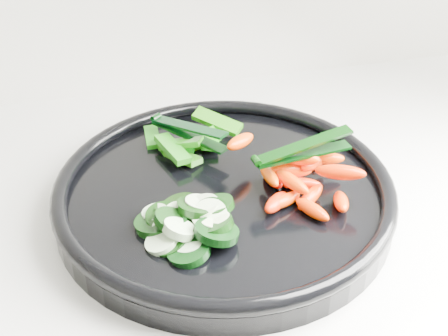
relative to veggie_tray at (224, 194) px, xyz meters
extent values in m
cube|color=silver|center=(-0.05, 0.01, -0.04)|extent=(2.02, 0.62, 0.03)
cylinder|color=black|center=(0.00, 0.00, -0.01)|extent=(0.44, 0.44, 0.02)
torus|color=black|center=(0.00, 0.00, 0.01)|extent=(0.45, 0.45, 0.02)
cylinder|color=black|center=(-0.08, -0.07, 0.01)|extent=(0.05, 0.05, 0.02)
cylinder|color=beige|center=(-0.08, -0.07, 0.01)|extent=(0.04, 0.04, 0.02)
cylinder|color=black|center=(-0.06, -0.03, 0.01)|extent=(0.05, 0.06, 0.03)
cylinder|color=#D7FCC9|center=(-0.07, -0.05, 0.01)|extent=(0.05, 0.05, 0.02)
cylinder|color=black|center=(-0.07, -0.05, 0.01)|extent=(0.05, 0.04, 0.02)
cylinder|color=#E2F6C5|center=(-0.06, -0.03, 0.01)|extent=(0.04, 0.04, 0.02)
cylinder|color=black|center=(-0.06, -0.09, 0.01)|extent=(0.06, 0.06, 0.02)
cylinder|color=#B4D1A7|center=(-0.06, -0.08, 0.01)|extent=(0.04, 0.04, 0.02)
cylinder|color=black|center=(-0.05, -0.03, 0.01)|extent=(0.06, 0.06, 0.02)
cylinder|color=#D7F9C7|center=(-0.04, -0.03, 0.01)|extent=(0.04, 0.04, 0.02)
cylinder|color=black|center=(-0.08, -0.04, 0.01)|extent=(0.06, 0.06, 0.02)
cylinder|color=#D5F1C1|center=(-0.08, -0.03, 0.01)|extent=(0.04, 0.04, 0.01)
cylinder|color=black|center=(-0.07, -0.04, 0.01)|extent=(0.06, 0.06, 0.02)
cylinder|color=#DBF5C4|center=(-0.07, -0.05, 0.01)|extent=(0.03, 0.03, 0.01)
cylinder|color=black|center=(-0.07, -0.05, 0.01)|extent=(0.06, 0.06, 0.03)
cylinder|color=#B5D4A9|center=(-0.08, -0.03, 0.01)|extent=(0.03, 0.03, 0.02)
cylinder|color=black|center=(-0.03, -0.07, 0.02)|extent=(0.05, 0.05, 0.03)
cylinder|color=beige|center=(-0.02, -0.07, 0.02)|extent=(0.04, 0.04, 0.02)
cylinder|color=black|center=(-0.04, -0.04, 0.02)|extent=(0.06, 0.06, 0.02)
cylinder|color=beige|center=(-0.03, -0.04, 0.02)|extent=(0.04, 0.04, 0.02)
cylinder|color=black|center=(-0.07, -0.06, 0.02)|extent=(0.05, 0.05, 0.03)
cylinder|color=beige|center=(-0.06, -0.07, 0.02)|extent=(0.03, 0.04, 0.02)
cylinder|color=black|center=(-0.03, -0.05, 0.02)|extent=(0.04, 0.04, 0.03)
cylinder|color=beige|center=(-0.03, -0.06, 0.02)|extent=(0.04, 0.04, 0.03)
cylinder|color=black|center=(-0.02, -0.04, 0.02)|extent=(0.06, 0.06, 0.02)
cylinder|color=beige|center=(-0.03, -0.04, 0.02)|extent=(0.04, 0.04, 0.02)
cylinder|color=black|center=(-0.03, -0.08, 0.02)|extent=(0.06, 0.06, 0.02)
cylinder|color=beige|center=(-0.03, -0.07, 0.02)|extent=(0.04, 0.04, 0.01)
ellipsoid|color=#EE3E00|center=(0.08, -0.04, 0.01)|extent=(0.04, 0.04, 0.02)
ellipsoid|color=#F03400|center=(0.06, -0.04, 0.01)|extent=(0.04, 0.04, 0.02)
ellipsoid|color=#EB3300|center=(0.08, -0.06, 0.01)|extent=(0.03, 0.05, 0.02)
ellipsoid|color=#F10F00|center=(0.05, 0.00, 0.01)|extent=(0.02, 0.05, 0.02)
ellipsoid|color=#F03600|center=(0.11, -0.06, 0.01)|extent=(0.03, 0.05, 0.03)
ellipsoid|color=#E33C00|center=(0.07, 0.00, 0.01)|extent=(0.04, 0.05, 0.02)
ellipsoid|color=#FE1400|center=(0.05, -0.04, 0.01)|extent=(0.05, 0.04, 0.02)
ellipsoid|color=#E72F00|center=(0.09, -0.02, 0.01)|extent=(0.04, 0.02, 0.02)
ellipsoid|color=#E93D00|center=(0.12, 0.04, 0.01)|extent=(0.03, 0.05, 0.02)
ellipsoid|color=red|center=(0.08, 0.03, 0.01)|extent=(0.04, 0.04, 0.02)
ellipsoid|color=#FF6500|center=(0.05, -0.01, 0.03)|extent=(0.02, 0.05, 0.02)
ellipsoid|color=red|center=(0.10, 0.00, 0.03)|extent=(0.05, 0.05, 0.03)
ellipsoid|color=#FF2F00|center=(0.07, 0.00, 0.03)|extent=(0.03, 0.04, 0.02)
ellipsoid|color=#E44F00|center=(0.07, -0.03, 0.03)|extent=(0.04, 0.05, 0.02)
ellipsoid|color=#F52A00|center=(0.07, -0.01, 0.03)|extent=(0.05, 0.02, 0.03)
ellipsoid|color=#F93F00|center=(0.12, 0.00, 0.03)|extent=(0.05, 0.02, 0.02)
ellipsoid|color=#F95100|center=(0.08, -0.01, 0.04)|extent=(0.05, 0.04, 0.03)
ellipsoid|color=#E44800|center=(0.03, 0.04, 0.04)|extent=(0.05, 0.04, 0.02)
ellipsoid|color=#F52900|center=(0.08, -0.01, 0.04)|extent=(0.04, 0.02, 0.02)
ellipsoid|color=#E24200|center=(0.11, -0.05, 0.04)|extent=(0.06, 0.04, 0.02)
cube|color=#0B7311|center=(-0.02, 0.10, 0.01)|extent=(0.04, 0.06, 0.02)
cube|color=#106009|center=(-0.02, 0.10, 0.01)|extent=(0.05, 0.04, 0.02)
cube|color=#0F6B0A|center=(0.01, 0.10, 0.01)|extent=(0.04, 0.06, 0.02)
cube|color=#1D6109|center=(-0.03, 0.07, 0.01)|extent=(0.04, 0.05, 0.01)
cube|color=#0B6F0A|center=(-0.02, 0.10, 0.01)|extent=(0.08, 0.04, 0.03)
cube|color=#126F0A|center=(-0.06, 0.12, 0.01)|extent=(0.02, 0.05, 0.01)
cube|color=#156209|center=(-0.05, 0.11, 0.01)|extent=(0.03, 0.06, 0.03)
cube|color=#206F0A|center=(-0.03, 0.09, 0.02)|extent=(0.06, 0.04, 0.02)
cube|color=#09630F|center=(-0.04, 0.08, 0.02)|extent=(0.04, 0.07, 0.01)
cube|color=#1D6709|center=(0.02, 0.12, 0.02)|extent=(0.06, 0.06, 0.02)
cylinder|color=black|center=(0.03, -0.02, 0.05)|extent=(0.01, 0.01, 0.01)
cube|color=black|center=(0.08, -0.01, 0.05)|extent=(0.11, 0.03, 0.00)
cube|color=black|center=(0.08, -0.01, 0.06)|extent=(0.11, 0.03, 0.02)
cylinder|color=black|center=(-0.05, 0.14, 0.03)|extent=(0.01, 0.01, 0.01)
cube|color=black|center=(-0.02, 0.09, 0.02)|extent=(0.08, 0.10, 0.00)
cube|color=black|center=(-0.02, 0.09, 0.04)|extent=(0.08, 0.10, 0.02)
camera|label=1|loc=(-0.13, -0.53, 0.41)|focal=50.00mm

